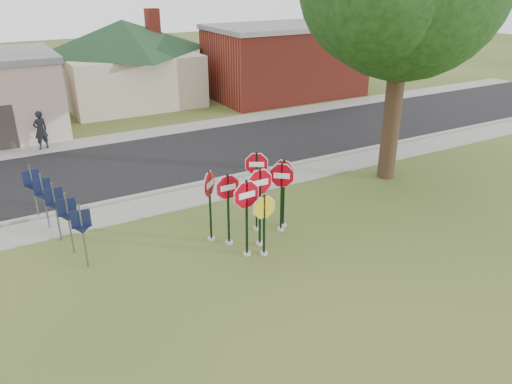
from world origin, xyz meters
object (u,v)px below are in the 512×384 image
stop_sign_left (247,207)px  pedestrian (41,130)px  stop_sign_center (260,195)px  stop_sign_yellow (264,219)px

stop_sign_left → pedestrian: size_ratio=1.39×
stop_sign_center → pedestrian: (-4.54, 13.16, -0.72)m
stop_sign_left → pedestrian: (-3.89, 13.52, -0.63)m
stop_sign_center → stop_sign_yellow: stop_sign_center is taller
stop_sign_yellow → stop_sign_center: bearing=72.0°
stop_sign_yellow → stop_sign_left: stop_sign_left is taller
stop_sign_yellow → stop_sign_left: size_ratio=0.80×
stop_sign_yellow → pedestrian: stop_sign_yellow is taller
stop_sign_yellow → pedestrian: bearing=107.5°
stop_sign_center → stop_sign_yellow: bearing=-108.0°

